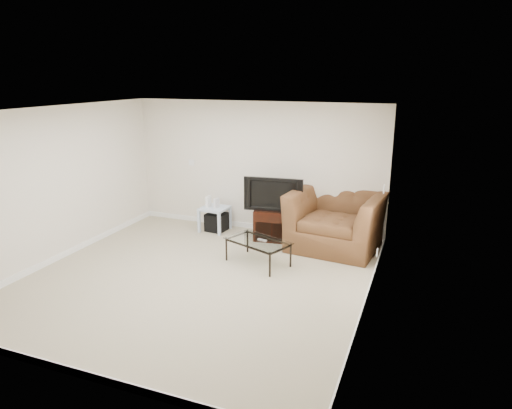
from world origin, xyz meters
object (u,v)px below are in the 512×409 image
at_px(subwoofer, 217,222).
at_px(television, 274,193).
at_px(side_table, 215,219).
at_px(recliner, 336,211).
at_px(coffee_table, 258,252).
at_px(tv_stand, 274,224).

bearing_deg(subwoofer, television, -4.92).
bearing_deg(side_table, subwoofer, 30.11).
bearing_deg(recliner, coffee_table, -124.82).
height_order(recliner, coffee_table, recliner).
xyz_separation_m(television, recliner, (1.13, 0.03, -0.22)).
relative_size(television, subwoofer, 2.77).
height_order(subwoofer, coffee_table, coffee_table).
bearing_deg(coffee_table, recliner, 49.02).
xyz_separation_m(tv_stand, recliner, (1.13, 0.00, 0.39)).
bearing_deg(television, coffee_table, -90.22).
relative_size(tv_stand, television, 0.70).
distance_m(recliner, coffee_table, 1.62).
xyz_separation_m(tv_stand, subwoofer, (-1.23, 0.08, -0.12)).
distance_m(tv_stand, recliner, 1.20).
bearing_deg(recliner, side_table, -175.24).
xyz_separation_m(tv_stand, television, (0.00, -0.03, 0.60)).
bearing_deg(tv_stand, side_table, 169.76).
height_order(television, side_table, television).
relative_size(side_table, coffee_table, 0.49).
relative_size(television, recliner, 0.65).
bearing_deg(television, side_table, 170.09).
xyz_separation_m(side_table, recliner, (2.39, -0.06, 0.44)).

